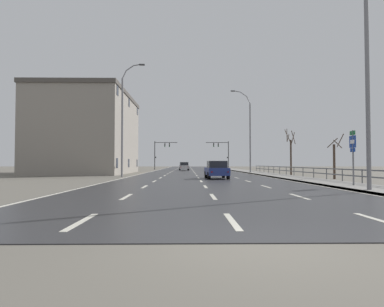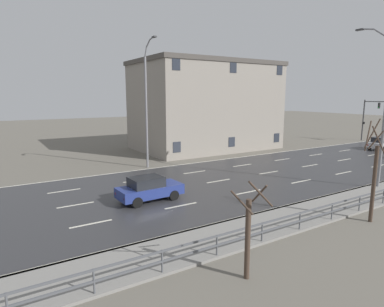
{
  "view_description": "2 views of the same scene",
  "coord_description": "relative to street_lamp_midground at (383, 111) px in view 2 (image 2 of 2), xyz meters",
  "views": [
    {
      "loc": [
        -1.05,
        -5.39,
        1.38
      ],
      "look_at": [
        -0.25,
        46.47,
        2.97
      ],
      "focal_mm": 29.55,
      "sensor_mm": 36.0,
      "label": 1
    },
    {
      "loc": [
        19.96,
        14.15,
        6.59
      ],
      "look_at": [
        0.0,
        26.56,
        2.43
      ],
      "focal_mm": 30.62,
      "sensor_mm": 36.0,
      "label": 2
    }
  ],
  "objects": [
    {
      "name": "guardrail",
      "position": [
        2.42,
        -12.27,
        -4.86
      ],
      "size": [
        0.07,
        37.7,
        1.0
      ],
      "color": "#515459",
      "rests_on": "ground"
    },
    {
      "name": "car_far_right",
      "position": [
        -5.88,
        -15.27,
        -4.76
      ],
      "size": [
        1.97,
        4.17,
        1.57
      ],
      "rotation": [
        0.0,
        0.0,
        0.04
      ],
      "color": "navy",
      "rests_on": "ground"
    },
    {
      "name": "ground_plane",
      "position": [
        -7.43,
        10.33,
        -5.62
      ],
      "size": [
        160.0,
        160.0,
        0.12
      ],
      "color": "#666056"
    },
    {
      "name": "bare_tree_near",
      "position": [
        4.27,
        -16.0,
        -3.83
      ],
      "size": [
        1.0,
        1.21,
        3.89
      ],
      "color": "#423328",
      "rests_on": "ground"
    },
    {
      "name": "car_mid_centre",
      "position": [
        -9.08,
        17.55,
        -4.76
      ],
      "size": [
        2.0,
        4.18,
        1.57
      ],
      "rotation": [
        0.0,
        0.0,
        0.05
      ],
      "color": "#B7B7BC",
      "rests_on": "ground"
    },
    {
      "name": "traffic_signal_left",
      "position": [
        -14.15,
        23.67,
        -1.44
      ],
      "size": [
        4.85,
        0.36,
        6.01
      ],
      "color": "#38383A",
      "rests_on": "ground"
    },
    {
      "name": "street_lamp_left_bank",
      "position": [
        -14.9,
        -11.27,
        0.07
      ],
      "size": [
        2.34,
        0.24,
        11.47
      ],
      "color": "slate",
      "rests_on": "ground"
    },
    {
      "name": "street_lamp_midground",
      "position": [
        0.0,
        0.0,
        0.0
      ],
      "size": [
        2.75,
        0.24,
        11.41
      ],
      "color": "slate",
      "rests_on": "ground"
    },
    {
      "name": "brick_building",
      "position": [
        -21.8,
        -0.22,
        -0.2
      ],
      "size": [
        11.01,
        17.02,
        10.71
      ],
      "color": "gray",
      "rests_on": "ground"
    },
    {
      "name": "bare_tree_mid",
      "position": [
        3.51,
        -6.77,
        -3.07
      ],
      "size": [
        1.17,
        1.21,
        5.43
      ],
      "color": "#423328",
      "rests_on": "ground"
    }
  ]
}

